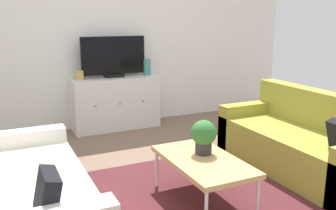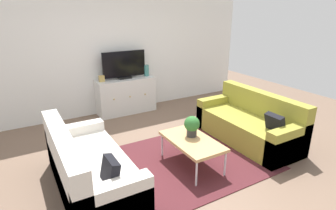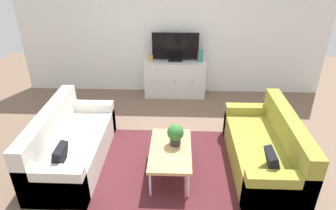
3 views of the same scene
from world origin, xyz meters
name	(u,v)px [view 3 (image 3 of 3)]	position (x,y,z in m)	size (l,w,h in m)	color
ground_plane	(167,160)	(0.00, 0.00, 0.00)	(10.00, 10.00, 0.00)	brown
wall_back	(172,30)	(0.00, 2.55, 1.35)	(6.40, 0.12, 2.70)	white
area_rug	(167,166)	(0.00, -0.15, 0.01)	(2.50, 1.90, 0.01)	#4C1E23
couch_left_side	(68,146)	(-1.43, -0.10, 0.29)	(0.83, 1.85, 0.84)	silver
couch_right_side	(268,151)	(1.43, -0.10, 0.29)	(0.83, 1.85, 0.84)	olive
coffee_table	(170,151)	(0.06, -0.29, 0.39)	(0.56, 1.00, 0.42)	tan
potted_plant	(175,134)	(0.12, -0.18, 0.59)	(0.23, 0.23, 0.31)	#2D2D2D
tv_console	(175,78)	(0.07, 2.27, 0.38)	(1.27, 0.47, 0.77)	silver
flat_screen_tv	(175,47)	(0.07, 2.29, 1.06)	(0.95, 0.16, 0.59)	black
glass_vase	(200,56)	(0.58, 2.27, 0.89)	(0.11, 0.11, 0.25)	teal
mantel_clock	(150,58)	(-0.44, 2.27, 0.83)	(0.11, 0.07, 0.13)	tan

